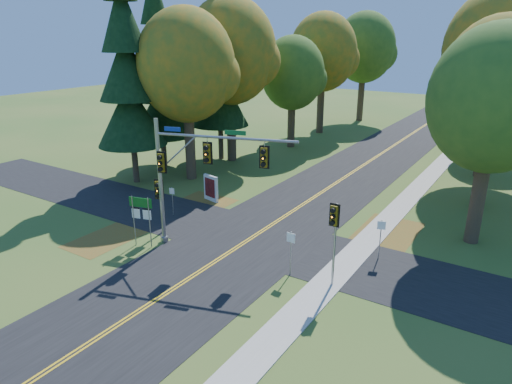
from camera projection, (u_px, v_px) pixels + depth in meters
The scene contains 29 objects.
ground at pixel (234, 249), 26.80m from camera, with size 160.00×160.00×0.00m, color #31591F.
road_main at pixel (234, 249), 26.80m from camera, with size 8.00×160.00×0.02m, color black.
road_cross at pixel (253, 237), 28.38m from camera, with size 60.00×6.00×0.02m, color black.
centerline_left at pixel (233, 248), 26.84m from camera, with size 0.10×160.00×0.01m, color gold.
centerline_right at pixel (236, 249), 26.74m from camera, with size 0.10×160.00×0.01m, color gold.
sidewalk_east at pixel (332, 278), 23.62m from camera, with size 1.60×160.00×0.06m, color #9E998E.
leaf_patch_w_near at pixel (194, 207), 33.30m from camera, with size 4.00×6.00×0.00m, color brown.
leaf_patch_e at pixel (381, 239), 28.08m from camera, with size 3.50×8.00×0.00m, color brown.
leaf_patch_w_far at pixel (108, 238), 28.26m from camera, with size 3.00×5.00×0.00m, color brown.
tree_w_a at pixel (188, 66), 36.81m from camera, with size 8.00×8.00×14.15m.
tree_e_a at pixel (496, 100), 25.03m from camera, with size 7.20×7.20×12.73m.
tree_w_b at pixel (231, 52), 42.30m from camera, with size 8.60×8.60×15.38m.
tree_e_b at pixel (500, 82), 30.61m from camera, with size 7.60×7.60×13.33m.
tree_w_c at pixel (293, 74), 48.47m from camera, with size 6.80×6.80×11.91m.
tree_e_c at pixel (500, 51), 37.02m from camera, with size 8.80×8.80×15.79m.
tree_w_d at pixel (324, 53), 55.08m from camera, with size 8.20×8.20×14.56m.
tree_e_d at pixel (500, 73), 45.42m from camera, with size 7.00×7.00×12.32m.
tree_w_e at pixel (365, 48), 63.02m from camera, with size 8.40×8.40×14.97m.
pine_a at pixel (127, 71), 35.95m from camera, with size 5.60×5.60×19.48m.
pine_b at pixel (159, 78), 41.02m from camera, with size 5.60×5.60×17.31m.
pine_c at pixel (219, 59), 42.95m from camera, with size 5.60×5.60×20.56m.
traffic_mast at pixel (192, 168), 25.65m from camera, with size 7.97×2.93×7.55m.
east_signal_pole at pixel (334, 225), 21.72m from camera, with size 0.52×0.60×4.47m.
ped_signal_pole at pixel (159, 193), 28.03m from camera, with size 0.54×0.65×3.62m.
route_sign_cluster at pixel (141, 211), 26.50m from camera, with size 1.42×0.43×3.13m.
info_kiosk at pixel (211, 188), 34.26m from camera, with size 1.44×0.50×1.98m.
reg_sign_e_north at pixel (381, 232), 25.14m from camera, with size 0.44×0.18×2.38m.
reg_sign_e_south at pixel (291, 246), 23.39m from camera, with size 0.48×0.08×2.49m.
reg_sign_w at pixel (172, 196), 31.39m from camera, with size 0.39×0.09×2.05m.
Camera 1 is at (14.18, -19.64, 12.02)m, focal length 32.00 mm.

